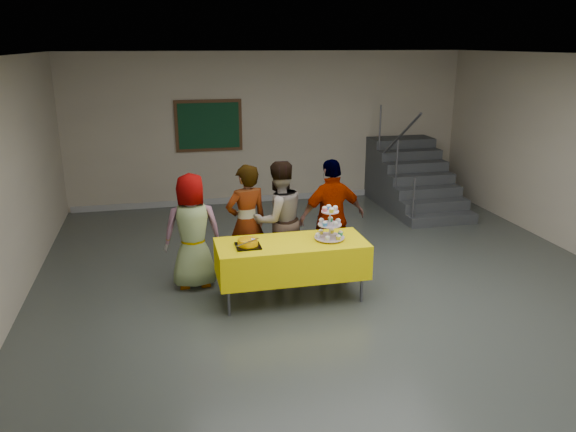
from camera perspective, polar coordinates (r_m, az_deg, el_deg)
The scene contains 10 objects.
room_shell at distance 6.54m, azimuth 6.76°, elevation 8.11°, with size 10.00×10.04×3.02m.
bake_table at distance 7.08m, azimuth 0.36°, elevation -4.29°, with size 1.88×0.78×0.77m.
cupcake_stand at distance 7.05m, azimuth 4.26°, elevation -1.05°, with size 0.38×0.38×0.44m.
bear_cake at distance 6.85m, azimuth -4.10°, elevation -2.66°, with size 0.32×0.36×0.12m.
schoolchild_a at distance 7.49m, azimuth -9.68°, elevation -1.55°, with size 0.76×0.49×1.55m, color slate.
schoolchild_b at distance 7.59m, azimuth -4.22°, elevation -0.76°, with size 0.59×0.39×1.63m, color slate.
schoolchild_c at distance 7.72m, azimuth -0.98°, elevation -0.37°, with size 0.80×0.62×1.64m, color slate.
schoolchild_d at distance 7.80m, azimuth 4.50°, elevation -0.19°, with size 0.97×0.40×1.65m, color slate.
staircase at distance 11.60m, azimuth 12.33°, elevation 3.56°, with size 1.30×2.40×2.04m.
noticeboard at distance 11.17m, azimuth -8.05°, elevation 9.08°, with size 1.30×0.05×1.00m.
Camera 1 is at (-2.18, -6.06, 3.15)m, focal length 35.00 mm.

